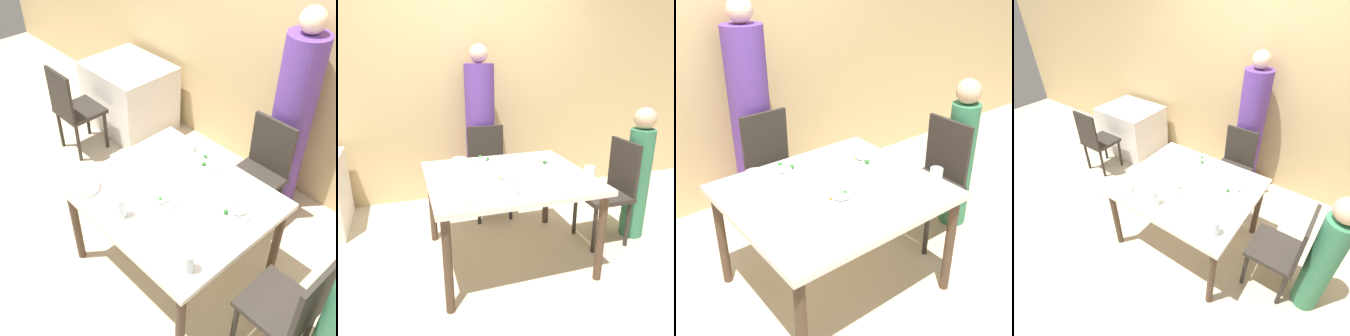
{
  "view_description": "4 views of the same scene",
  "coord_description": "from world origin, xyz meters",
  "views": [
    {
      "loc": [
        1.47,
        -1.42,
        2.66
      ],
      "look_at": [
        -0.06,
        -0.01,
        0.94
      ],
      "focal_mm": 45.0,
      "sensor_mm": 36.0,
      "label": 1
    },
    {
      "loc": [
        -0.74,
        -2.25,
        1.59
      ],
      "look_at": [
        -0.02,
        -0.02,
        0.8
      ],
      "focal_mm": 35.0,
      "sensor_mm": 36.0,
      "label": 2
    },
    {
      "loc": [
        -1.28,
        -1.75,
        2.0
      ],
      "look_at": [
        0.0,
        -0.1,
        0.92
      ],
      "focal_mm": 45.0,
      "sensor_mm": 36.0,
      "label": 3
    },
    {
      "loc": [
        1.05,
        -1.58,
        2.31
      ],
      "look_at": [
        -0.06,
        -0.02,
        0.91
      ],
      "focal_mm": 28.0,
      "sensor_mm": 36.0,
      "label": 4
    }
  ],
  "objects": [
    {
      "name": "napkin_folded",
      "position": [
        -0.49,
        -0.1,
        0.74
      ],
      "size": [
        0.14,
        0.14,
        0.01
      ],
      "color": "white",
      "rests_on": "dining_table"
    },
    {
      "name": "plate_noodles",
      "position": [
        -0.05,
        -0.11,
        0.75
      ],
      "size": [
        0.27,
        0.27,
        0.05
      ],
      "color": "white",
      "rests_on": "dining_table"
    },
    {
      "name": "plate_rice_adult",
      "position": [
        0.37,
        0.17,
        0.75
      ],
      "size": [
        0.24,
        0.24,
        0.05
      ],
      "color": "white",
      "rests_on": "dining_table"
    },
    {
      "name": "chair_child_spot",
      "position": [
        0.95,
        0.01,
        0.5
      ],
      "size": [
        0.4,
        0.4,
        0.92
      ],
      "rotation": [
        0.0,
        0.0,
        -1.57
      ],
      "color": "#2D2823",
      "rests_on": "ground_plane"
    },
    {
      "name": "glass_water_tall",
      "position": [
        -0.09,
        -0.37,
        0.81
      ],
      "size": [
        0.07,
        0.07,
        0.15
      ],
      "color": "silver",
      "rests_on": "dining_table"
    },
    {
      "name": "chair_adult_spot",
      "position": [
        0.07,
        0.87,
        0.5
      ],
      "size": [
        0.4,
        0.4,
        0.92
      ],
      "color": "#2D2823",
      "rests_on": "ground_plane"
    },
    {
      "name": "bowl_rice_small",
      "position": [
        -0.3,
        0.42,
        0.76
      ],
      "size": [
        0.12,
        0.12,
        0.04
      ],
      "color": "white",
      "rests_on": "dining_table"
    },
    {
      "name": "glass_water_short",
      "position": [
        0.49,
        -0.36,
        0.8
      ],
      "size": [
        0.07,
        0.07,
        0.13
      ],
      "color": "silver",
      "rests_on": "dining_table"
    },
    {
      "name": "dining_table",
      "position": [
        0.0,
        0.0,
        0.66
      ],
      "size": [
        1.23,
        1.07,
        0.73
      ],
      "color": "silver",
      "rests_on": "ground_plane"
    },
    {
      "name": "ground_plane",
      "position": [
        0.0,
        0.0,
        0.0
      ],
      "size": [
        10.0,
        10.0,
        0.0
      ],
      "primitive_type": "plane",
      "color": "beige"
    },
    {
      "name": "fork_steel",
      "position": [
        -0.45,
        0.15,
        0.74
      ],
      "size": [
        0.17,
        0.1,
        0.01
      ],
      "color": "silver",
      "rests_on": "dining_table"
    },
    {
      "name": "person_child",
      "position": [
        1.23,
        0.01,
        0.58
      ],
      "size": [
        0.21,
        0.21,
        1.2
      ],
      "color": "#387F56",
      "rests_on": "ground_plane"
    },
    {
      "name": "wall_back",
      "position": [
        0.0,
        1.46,
        1.35
      ],
      "size": [
        10.0,
        0.06,
        2.7
      ],
      "color": "tan",
      "rests_on": "ground_plane"
    },
    {
      "name": "plate_rice_child",
      "position": [
        -0.11,
        0.36,
        0.75
      ],
      "size": [
        0.23,
        0.23,
        0.05
      ],
      "color": "white",
      "rests_on": "dining_table"
    },
    {
      "name": "person_adult",
      "position": [
        0.07,
        1.2,
        0.8
      ],
      "size": [
        0.32,
        0.32,
        1.72
      ],
      "color": "#5B3893",
      "rests_on": "ground_plane"
    },
    {
      "name": "bowl_curry",
      "position": [
        -0.47,
        -0.41,
        0.76
      ],
      "size": [
        0.21,
        0.21,
        0.05
      ],
      "color": "white",
      "rests_on": "dining_table"
    }
  ]
}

